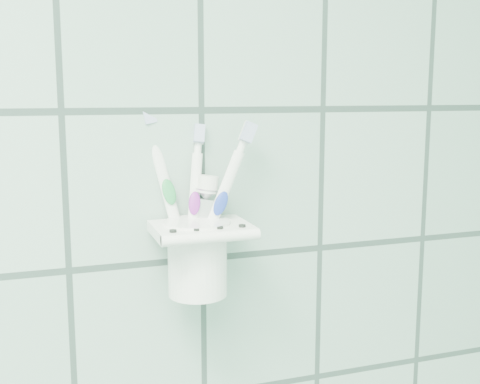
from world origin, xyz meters
The scene contains 6 objects.
holder_bracket centered at (0.63, 1.15, 1.30)m, with size 0.11×0.10×0.03m.
cup centered at (0.63, 1.16, 1.27)m, with size 0.08×0.08×0.09m.
toothbrush_pink centered at (0.63, 1.17, 1.34)m, with size 0.05×0.05×0.22m.
toothbrush_blue centered at (0.62, 1.15, 1.33)m, with size 0.04×0.06×0.20m.
toothbrush_orange centered at (0.62, 1.16, 1.33)m, with size 0.08×0.03×0.21m.
toothpaste_tube centered at (0.63, 1.17, 1.30)m, with size 0.05×0.04×0.14m.
Camera 1 is at (0.46, 0.50, 1.46)m, focal length 45.00 mm.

